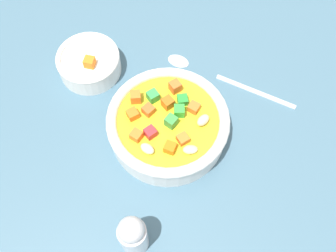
{
  "coord_description": "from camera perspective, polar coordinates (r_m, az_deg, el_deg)",
  "views": [
    {
      "loc": [
        13.53,
        21.53,
        51.82
      ],
      "look_at": [
        0.0,
        0.0,
        2.19
      ],
      "focal_mm": 42.46,
      "sensor_mm": 36.0,
      "label": 1
    }
  ],
  "objects": [
    {
      "name": "pepper_shaker",
      "position": [
        0.49,
        -5.05,
        -15.36
      ],
      "size": [
        3.46,
        3.46,
        8.73
      ],
      "color": "silver",
      "rests_on": "ground_plane"
    },
    {
      "name": "soup_bowl_main",
      "position": [
        0.55,
        -0.01,
        0.21
      ],
      "size": [
        17.0,
        17.0,
        5.7
      ],
      "color": "white",
      "rests_on": "ground_plane"
    },
    {
      "name": "spoon",
      "position": [
        0.63,
        7.34,
        7.16
      ],
      "size": [
        12.48,
        18.89,
        0.79
      ],
      "rotation": [
        0.0,
        0.0,
        5.27
      ],
      "color": "silver",
      "rests_on": "ground_plane"
    },
    {
      "name": "side_bowl_small",
      "position": [
        0.63,
        -11.25,
        8.88
      ],
      "size": [
        9.67,
        9.67,
        4.57
      ],
      "color": "white",
      "rests_on": "ground_plane"
    },
    {
      "name": "ground_plane",
      "position": [
        0.59,
        0.0,
        -1.42
      ],
      "size": [
        140.0,
        140.0,
        2.0
      ],
      "primitive_type": "cube",
      "color": "#42667A"
    }
  ]
}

